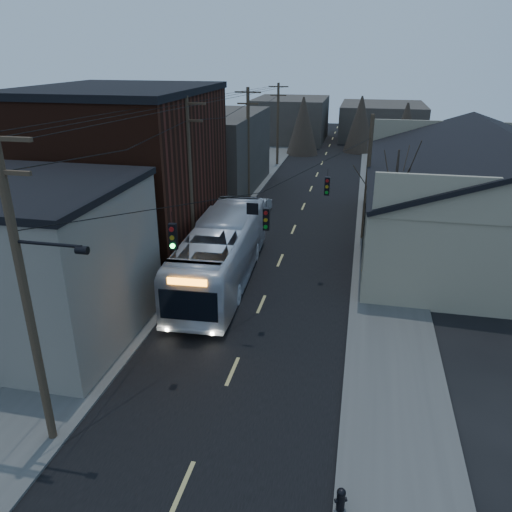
{
  "coord_description": "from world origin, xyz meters",
  "views": [
    {
      "loc": [
        4.51,
        -8.59,
        12.24
      ],
      "look_at": [
        -0.14,
        13.3,
        3.0
      ],
      "focal_mm": 35.0,
      "sensor_mm": 36.0,
      "label": 1
    }
  ],
  "objects": [
    {
      "name": "parked_car",
      "position": [
        -3.29,
        28.75,
        0.63
      ],
      "size": [
        1.71,
        3.93,
        1.26
      ],
      "primitive_type": "imported",
      "rotation": [
        0.0,
        0.0,
        -0.1
      ],
      "color": "#B7BBC0",
      "rests_on": "ground"
    },
    {
      "name": "building_left_far",
      "position": [
        -9.5,
        36.0,
        3.5
      ],
      "size": [
        9.0,
        14.0,
        7.0
      ],
      "primitive_type": "cube",
      "color": "#38322D",
      "rests_on": "ground"
    },
    {
      "name": "building_clapboard",
      "position": [
        -9.0,
        9.0,
        3.5
      ],
      "size": [
        8.0,
        8.0,
        7.0
      ],
      "primitive_type": "cube",
      "color": "#6F675C",
      "rests_on": "ground"
    },
    {
      "name": "warehouse",
      "position": [
        13.0,
        25.0,
        2.7
      ],
      "size": [
        16.16,
        20.6,
        7.73
      ],
      "color": "gray",
      "rests_on": "ground"
    },
    {
      "name": "utility_lines",
      "position": [
        -3.11,
        24.14,
        4.95
      ],
      "size": [
        11.24,
        45.28,
        10.5
      ],
      "color": "#382B1E",
      "rests_on": "ground"
    },
    {
      "name": "bus",
      "position": [
        -2.73,
        16.19,
        1.82
      ],
      "size": [
        3.68,
        13.2,
        3.64
      ],
      "primitive_type": "imported",
      "rotation": [
        0.0,
        0.0,
        3.19
      ],
      "color": "silver",
      "rests_on": "ground"
    },
    {
      "name": "road_surface",
      "position": [
        0.0,
        30.0,
        0.01
      ],
      "size": [
        9.0,
        110.0,
        0.02
      ],
      "primitive_type": "cube",
      "color": "black",
      "rests_on": "ground"
    },
    {
      "name": "sidewalk_left",
      "position": [
        -6.5,
        30.0,
        0.06
      ],
      "size": [
        4.0,
        110.0,
        0.12
      ],
      "primitive_type": "cube",
      "color": "#474744",
      "rests_on": "ground"
    },
    {
      "name": "fire_hydrant",
      "position": [
        4.7,
        2.07,
        0.53
      ],
      "size": [
        0.38,
        0.26,
        0.77
      ],
      "rotation": [
        0.0,
        0.0,
        0.37
      ],
      "color": "black",
      "rests_on": "sidewalk_right"
    },
    {
      "name": "building_far_left",
      "position": [
        -6.0,
        65.0,
        3.0
      ],
      "size": [
        10.0,
        12.0,
        6.0
      ],
      "primitive_type": "cube",
      "color": "#38322D",
      "rests_on": "ground"
    },
    {
      "name": "building_brick",
      "position": [
        -10.0,
        20.0,
        5.0
      ],
      "size": [
        10.0,
        12.0,
        10.0
      ],
      "primitive_type": "cube",
      "color": "black",
      "rests_on": "ground"
    },
    {
      "name": "building_far_right",
      "position": [
        7.0,
        70.0,
        2.5
      ],
      "size": [
        12.0,
        14.0,
        5.0
      ],
      "primitive_type": "cube",
      "color": "#38322D",
      "rests_on": "ground"
    },
    {
      "name": "sidewalk_right",
      "position": [
        6.5,
        30.0,
        0.06
      ],
      "size": [
        4.0,
        110.0,
        0.12
      ],
      "primitive_type": "cube",
      "color": "#474744",
      "rests_on": "ground"
    },
    {
      "name": "bare_tree",
      "position": [
        6.5,
        20.0,
        3.6
      ],
      "size": [
        0.4,
        0.4,
        7.2
      ],
      "primitive_type": "cone",
      "color": "black",
      "rests_on": "ground"
    }
  ]
}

